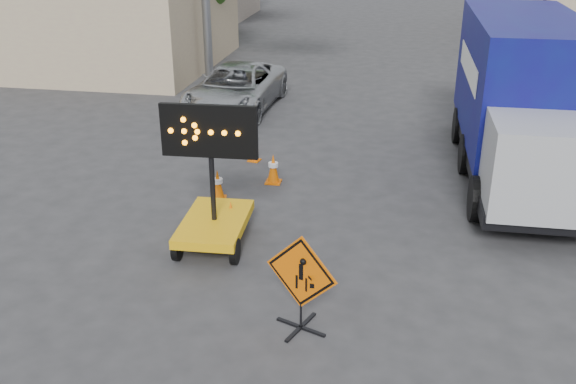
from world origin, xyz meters
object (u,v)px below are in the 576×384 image
(arrow_board, at_px, (214,215))
(box_truck, at_px, (521,109))
(pickup_truck, at_px, (236,88))
(construction_sign, at_px, (301,281))

(arrow_board, relative_size, box_truck, 0.36)
(pickup_truck, distance_m, box_truck, 10.29)
(arrow_board, distance_m, box_truck, 8.74)
(pickup_truck, bearing_deg, arrow_board, -74.97)
(arrow_board, height_order, pickup_truck, arrow_board)
(construction_sign, bearing_deg, pickup_truck, 130.88)
(arrow_board, xyz_separation_m, box_truck, (6.86, 5.28, 1.19))
(pickup_truck, height_order, box_truck, box_truck)
(pickup_truck, bearing_deg, box_truck, -25.11)
(pickup_truck, bearing_deg, construction_sign, -67.72)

